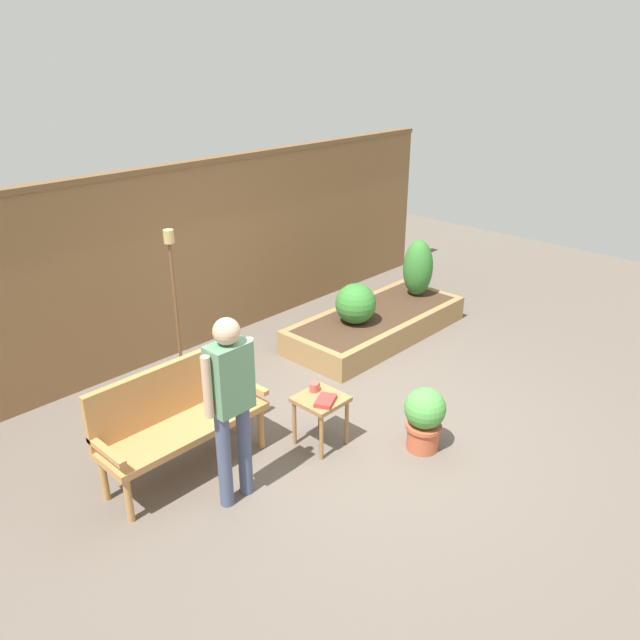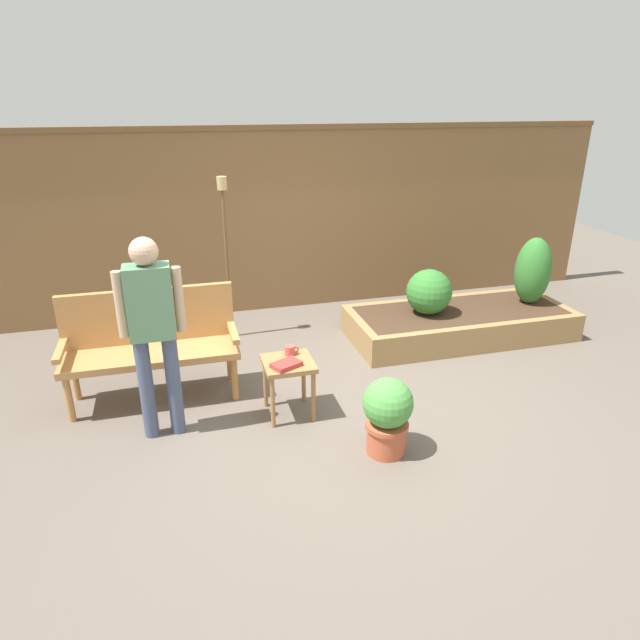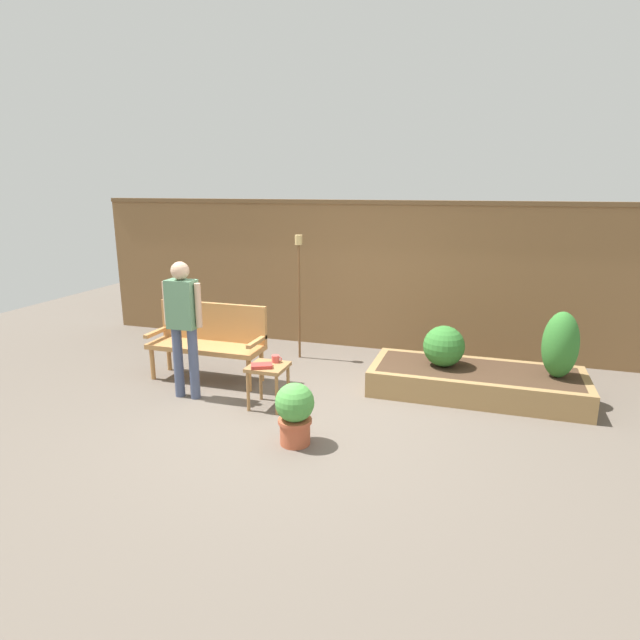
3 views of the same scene
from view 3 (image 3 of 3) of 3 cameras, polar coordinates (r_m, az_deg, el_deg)
name	(u,v)px [view 3 (image 3 of 3)]	position (r m, az deg, el deg)	size (l,w,h in m)	color
ground_plane	(300,415)	(5.68, -2.12, -10.16)	(14.00, 14.00, 0.00)	#60564C
fence_back	(360,275)	(7.77, 4.37, 4.90)	(8.40, 0.14, 2.16)	brown
garden_bench	(209,336)	(6.70, -11.86, -1.68)	(1.44, 0.48, 0.94)	#B77F47
side_table	(268,372)	(5.75, -5.62, -5.65)	(0.40, 0.40, 0.48)	#9E7042
cup_on_table	(276,359)	(5.80, -4.79, -4.20)	(0.12, 0.09, 0.08)	#CC4C47
book_on_table	(262,366)	(5.66, -6.30, -4.93)	(0.22, 0.15, 0.04)	#B2332D
potted_boxwood	(295,411)	(4.96, -2.73, -9.78)	(0.37, 0.37, 0.60)	#B75638
raised_planter_bed	(476,382)	(6.41, 16.47, -6.40)	(2.40, 1.00, 0.30)	#997547
shrub_near_bench	(444,346)	(6.32, 13.22, -2.77)	(0.48, 0.48, 0.48)	brown
shrub_far_corner	(560,345)	(6.32, 24.50, -2.46)	(0.38, 0.38, 0.74)	brown
tiki_torch	(299,275)	(7.21, -2.29, 4.86)	(0.10, 0.10, 1.72)	brown
person_by_bench	(183,318)	(6.03, -14.56, 0.21)	(0.47, 0.20, 1.56)	#475170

